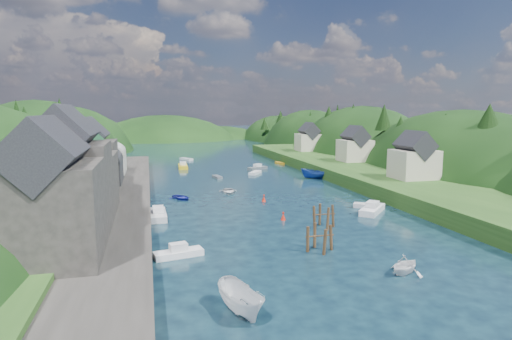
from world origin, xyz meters
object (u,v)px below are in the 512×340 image
object	(u,v)px
piling_cluster_near	(319,241)
channel_buoy_near	(283,216)
piling_cluster_far	(324,219)
channel_buoy_far	(264,198)

from	to	relation	value
piling_cluster_near	channel_buoy_near	distance (m)	12.76
piling_cluster_far	channel_buoy_far	xyz separation A→B (m)	(-3.12, 16.44, -0.63)
piling_cluster_near	channel_buoy_near	bearing A→B (deg)	88.98
piling_cluster_near	piling_cluster_far	distance (m)	9.02
channel_buoy_near	piling_cluster_far	bearing A→B (deg)	-51.32
channel_buoy_near	channel_buoy_far	bearing A→B (deg)	87.16
piling_cluster_far	piling_cluster_near	bearing A→B (deg)	-115.84
piling_cluster_near	channel_buoy_far	xyz separation A→B (m)	(0.81, 24.56, -0.58)
piling_cluster_near	channel_buoy_near	size ratio (longest dim) A/B	2.96
piling_cluster_near	channel_buoy_far	world-z (taller)	piling_cluster_near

